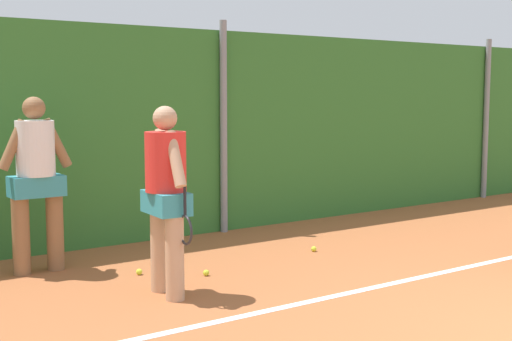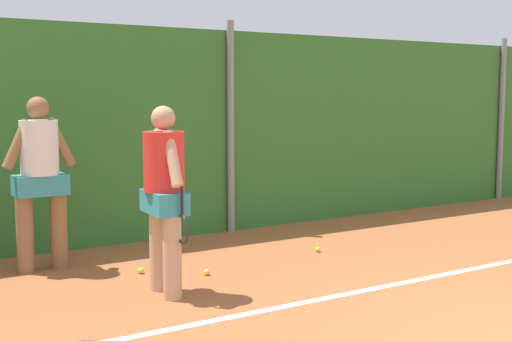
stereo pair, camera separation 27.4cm
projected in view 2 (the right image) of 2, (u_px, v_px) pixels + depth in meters
ground_plane at (449, 303)px, 6.41m from camera, size 30.66×30.66×0.00m
hedge_fence_backdrop at (224, 132)px, 9.75m from camera, size 19.93×0.25×2.80m
fence_post_center at (231, 128)px, 9.59m from camera, size 0.10×0.10×2.93m
fence_post_right at (501, 119)px, 12.66m from camera, size 0.10×0.10×2.93m
court_baseline_paint at (394, 285)px, 7.02m from camera, size 14.56×0.10×0.01m
player_midcourt at (164, 190)px, 6.58m from camera, size 0.39×0.83×1.82m
player_backcourt_far at (40, 174)px, 7.51m from camera, size 0.80×0.41×1.90m
tennis_ball_2 at (318, 249)px, 8.48m from camera, size 0.07×0.07×0.07m
tennis_ball_3 at (141, 271)px, 7.46m from camera, size 0.07×0.07×0.07m
tennis_ball_4 at (207, 272)px, 7.39m from camera, size 0.07×0.07×0.07m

